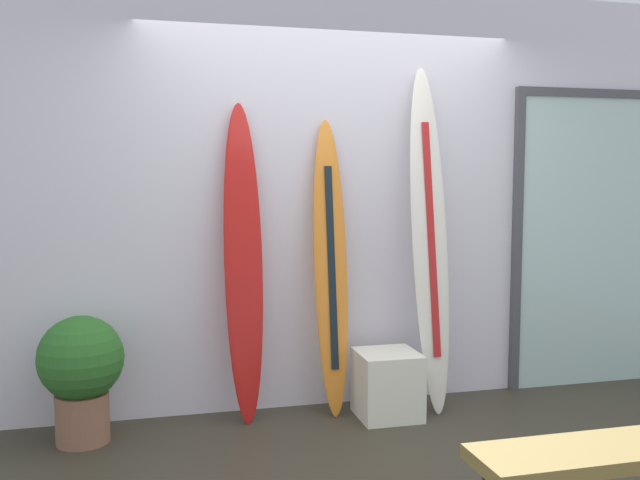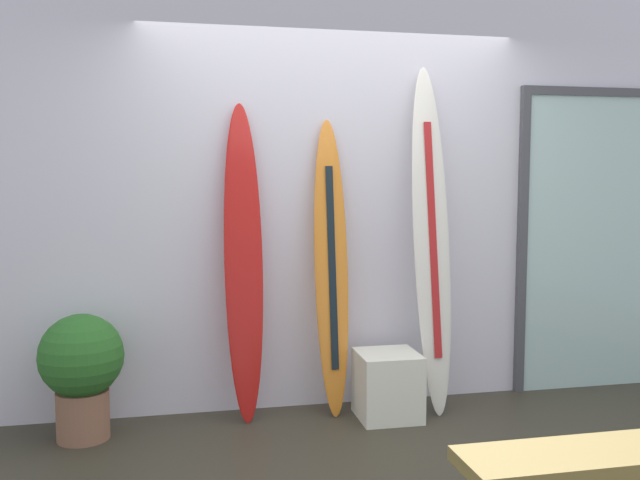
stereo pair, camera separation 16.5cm
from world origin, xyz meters
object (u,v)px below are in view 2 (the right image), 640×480
(surfboard_ivory, at_px, (431,242))
(bench, at_px, (580,464))
(glass_door, at_px, (595,235))
(surfboard_crimson, at_px, (244,266))
(potted_plant, at_px, (82,367))
(surfboard_sunset, at_px, (331,270))
(display_block_left, at_px, (388,385))

(surfboard_ivory, height_order, bench, surfboard_ivory)
(bench, bearing_deg, glass_door, 55.72)
(surfboard_crimson, relative_size, glass_door, 0.93)
(surfboard_ivory, distance_m, glass_door, 1.36)
(potted_plant, bearing_deg, surfboard_crimson, 9.17)
(surfboard_sunset, bearing_deg, surfboard_crimson, -179.88)
(bench, bearing_deg, potted_plant, 140.97)
(surfboard_ivory, xyz_separation_m, potted_plant, (-2.20, -0.09, -0.69))
(glass_door, xyz_separation_m, potted_plant, (-3.54, -0.30, -0.68))
(surfboard_crimson, height_order, display_block_left, surfboard_crimson)
(surfboard_sunset, height_order, potted_plant, surfboard_sunset)
(surfboard_ivory, distance_m, bench, 1.97)
(potted_plant, bearing_deg, surfboard_sunset, 5.87)
(glass_door, bearing_deg, bench, -124.28)
(surfboard_sunset, bearing_deg, display_block_left, -29.80)
(surfboard_crimson, relative_size, display_block_left, 4.74)
(surfboard_ivory, height_order, potted_plant, surfboard_ivory)
(potted_plant, distance_m, bench, 2.76)
(surfboard_sunset, xyz_separation_m, surfboard_ivory, (0.66, -0.07, 0.18))
(display_block_left, relative_size, bench, 0.42)
(glass_door, bearing_deg, surfboard_ivory, -170.86)
(bench, bearing_deg, surfboard_ivory, 88.39)
(glass_door, bearing_deg, display_block_left, -168.79)
(potted_plant, bearing_deg, bench, -39.03)
(potted_plant, bearing_deg, display_block_left, -0.91)
(surfboard_crimson, distance_m, glass_door, 2.57)
(surfboard_crimson, distance_m, bench, 2.31)
(bench, bearing_deg, surfboard_sunset, 107.69)
(surfboard_ivory, relative_size, display_block_left, 5.36)
(surfboard_ivory, height_order, glass_door, surfboard_ivory)
(surfboard_ivory, height_order, display_block_left, surfboard_ivory)
(surfboard_sunset, relative_size, surfboard_ivory, 0.84)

